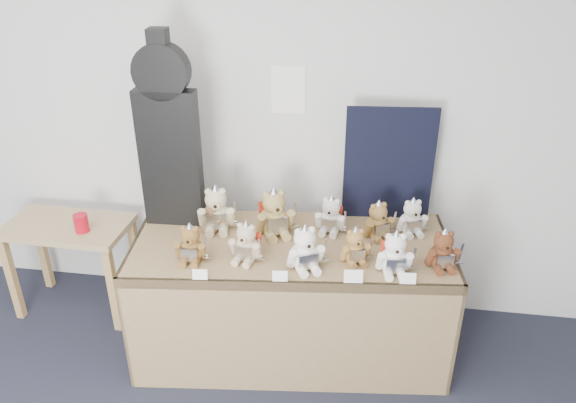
# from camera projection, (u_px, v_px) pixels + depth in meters

# --- Properties ---
(room_shell) EXTENTS (6.00, 6.00, 6.00)m
(room_shell) POSITION_uv_depth(u_px,v_px,m) (288.00, 90.00, 3.42)
(room_shell) COLOR silver
(room_shell) RESTS_ON floor
(display_table) EXTENTS (1.93, 0.98, 0.77)m
(display_table) POSITION_uv_depth(u_px,v_px,m) (291.00, 275.00, 3.28)
(display_table) COLOR olive
(display_table) RESTS_ON floor
(side_table) EXTENTS (0.81, 0.47, 0.67)m
(side_table) POSITION_uv_depth(u_px,v_px,m) (70.00, 240.00, 3.74)
(side_table) COLOR #9F7E55
(side_table) RESTS_ON floor
(guitar_case) EXTENTS (0.36, 0.12, 1.17)m
(guitar_case) POSITION_uv_depth(u_px,v_px,m) (168.00, 135.00, 3.24)
(guitar_case) COLOR black
(guitar_case) RESTS_ON display_table
(navy_board) EXTENTS (0.54, 0.07, 0.72)m
(navy_board) POSITION_uv_depth(u_px,v_px,m) (389.00, 164.00, 3.39)
(navy_board) COLOR black
(navy_board) RESTS_ON display_table
(red_cup) EXTENTS (0.09, 0.09, 0.12)m
(red_cup) POSITION_uv_depth(u_px,v_px,m) (81.00, 223.00, 3.58)
(red_cup) COLOR #AF0B1B
(red_cup) RESTS_ON side_table
(teddy_front_far_left) EXTENTS (0.20, 0.16, 0.25)m
(teddy_front_far_left) POSITION_uv_depth(u_px,v_px,m) (191.00, 245.00, 3.07)
(teddy_front_far_left) COLOR brown
(teddy_front_far_left) RESTS_ON display_table
(teddy_front_left) EXTENTS (0.21, 0.19, 0.26)m
(teddy_front_left) POSITION_uv_depth(u_px,v_px,m) (246.00, 243.00, 3.08)
(teddy_front_left) COLOR #C5AB8B
(teddy_front_left) RESTS_ON display_table
(teddy_front_centre) EXTENTS (0.23, 0.22, 0.28)m
(teddy_front_centre) POSITION_uv_depth(u_px,v_px,m) (305.00, 250.00, 3.00)
(teddy_front_centre) COLOR white
(teddy_front_centre) RESTS_ON display_table
(teddy_front_right) EXTENTS (0.19, 0.18, 0.23)m
(teddy_front_right) POSITION_uv_depth(u_px,v_px,m) (355.00, 247.00, 3.07)
(teddy_front_right) COLOR #A0733C
(teddy_front_right) RESTS_ON display_table
(teddy_front_far_right) EXTENTS (0.22, 0.19, 0.27)m
(teddy_front_far_right) POSITION_uv_depth(u_px,v_px,m) (395.00, 255.00, 2.97)
(teddy_front_far_right) COLOR white
(teddy_front_far_right) RESTS_ON display_table
(teddy_front_end) EXTENTS (0.21, 0.19, 0.25)m
(teddy_front_end) POSITION_uv_depth(u_px,v_px,m) (443.00, 251.00, 3.01)
(teddy_front_end) COLOR brown
(teddy_front_end) RESTS_ON display_table
(teddy_back_left) EXTENTS (0.26, 0.22, 0.31)m
(teddy_back_left) POSITION_uv_depth(u_px,v_px,m) (217.00, 211.00, 3.37)
(teddy_back_left) COLOR beige
(teddy_back_left) RESTS_ON display_table
(teddy_back_centre_left) EXTENTS (0.27, 0.26, 0.32)m
(teddy_back_centre_left) POSITION_uv_depth(u_px,v_px,m) (274.00, 214.00, 3.32)
(teddy_back_centre_left) COLOR tan
(teddy_back_centre_left) RESTS_ON display_table
(teddy_back_centre_right) EXTENTS (0.21, 0.18, 0.25)m
(teddy_back_centre_right) POSITION_uv_depth(u_px,v_px,m) (331.00, 216.00, 3.35)
(teddy_back_centre_right) COLOR silver
(teddy_back_centre_right) RESTS_ON display_table
(teddy_back_right) EXTENTS (0.21, 0.20, 0.25)m
(teddy_back_right) POSITION_uv_depth(u_px,v_px,m) (378.00, 221.00, 3.30)
(teddy_back_right) COLOR olive
(teddy_back_right) RESTS_ON display_table
(teddy_back_end) EXTENTS (0.20, 0.19, 0.25)m
(teddy_back_end) POSITION_uv_depth(u_px,v_px,m) (412.00, 218.00, 3.34)
(teddy_back_end) COLOR white
(teddy_back_end) RESTS_ON display_table
(teddy_back_far_left) EXTENTS (0.17, 0.16, 0.21)m
(teddy_back_far_left) POSITION_uv_depth(u_px,v_px,m) (213.00, 217.00, 3.37)
(teddy_back_far_left) COLOR #916343
(teddy_back_far_left) RESTS_ON display_table
(entry_card_a) EXTENTS (0.08, 0.03, 0.06)m
(entry_card_a) POSITION_uv_depth(u_px,v_px,m) (200.00, 274.00, 2.94)
(entry_card_a) COLOR white
(entry_card_a) RESTS_ON display_table
(entry_card_b) EXTENTS (0.08, 0.03, 0.06)m
(entry_card_b) POSITION_uv_depth(u_px,v_px,m) (280.00, 276.00, 2.93)
(entry_card_b) COLOR white
(entry_card_b) RESTS_ON display_table
(entry_card_c) EXTENTS (0.10, 0.03, 0.07)m
(entry_card_c) POSITION_uv_depth(u_px,v_px,m) (353.00, 276.00, 2.91)
(entry_card_c) COLOR white
(entry_card_c) RESTS_ON display_table
(entry_card_d) EXTENTS (0.09, 0.03, 0.06)m
(entry_card_d) POSITION_uv_depth(u_px,v_px,m) (408.00, 278.00, 2.90)
(entry_card_d) COLOR white
(entry_card_d) RESTS_ON display_table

